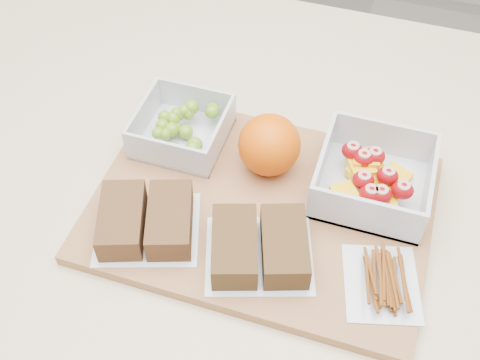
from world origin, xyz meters
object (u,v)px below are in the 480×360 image
Objects in this scene: orange at (269,145)px; cutting_board at (261,209)px; sandwich_bag_center at (259,247)px; sandwich_bag_left at (146,221)px; pretzel_bag at (383,279)px; grape_container at (183,128)px; fruit_container at (373,179)px.

cutting_board is at bearing -81.15° from orange.
orange is at bearing 101.81° from sandwich_bag_center.
orange is (-0.01, 0.07, 0.05)m from cutting_board.
pretzel_bag is (0.28, 0.01, -0.01)m from sandwich_bag_left.
pretzel_bag is at bearing -26.06° from grape_container.
sandwich_bag_center is 0.14m from pretzel_bag.
fruit_container is 1.71× the size of orange.
fruit_container reaches higher than cutting_board.
fruit_container is 0.14m from orange.
fruit_container is 0.14m from pretzel_bag.
orange is at bearing 52.52° from sandwich_bag_left.
cutting_board is at bearing 104.41° from sandwich_bag_center.
fruit_container reaches higher than sandwich_bag_center.
orange is at bearing -179.98° from fruit_container.
cutting_board is 3.50× the size of pretzel_bag.
pretzel_bag is (0.14, 0.01, -0.01)m from sandwich_bag_center.
cutting_board is 3.03× the size of fruit_container.
grape_container is at bearing 135.41° from sandwich_bag_center.
cutting_board is 0.15m from fruit_container.
sandwich_bag_center is at bearing -78.19° from orange.
sandwich_bag_left is (-0.25, -0.14, -0.00)m from fruit_container.
cutting_board is at bearing 157.48° from pretzel_bag.
sandwich_bag_left is at bearing -85.13° from grape_container.
grape_container is 0.84× the size of fruit_container.
cutting_board is at bearing -30.05° from grape_container.
orange is at bearing 142.36° from pretzel_bag.
orange is 0.68× the size of pretzel_bag.
fruit_container reaches higher than sandwich_bag_left.
cutting_board is 0.18m from pretzel_bag.
pretzel_bag is at bearing 2.37° from sandwich_bag_left.
sandwich_bag_left is at bearing -177.70° from sandwich_bag_center.
orange is 0.18m from sandwich_bag_left.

